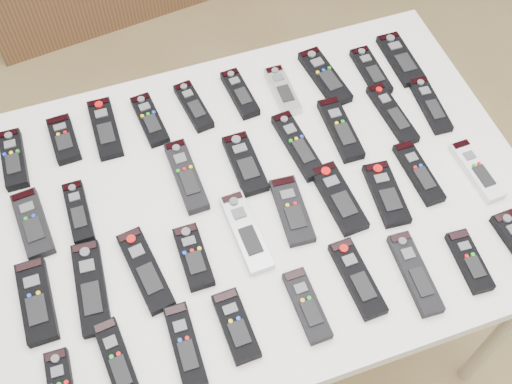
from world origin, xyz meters
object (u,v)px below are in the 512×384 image
object	(u,v)px
remote_5	(240,94)
remote_14	(298,146)
remote_10	(33,224)
remote_15	(340,129)
remote_19	(91,288)
remote_3	(150,120)
remote_31	(236,326)
table	(256,210)
remote_17	(430,105)
remote_21	(193,257)
remote_24	(339,198)
remote_16	(392,114)
remote_23	(292,211)
remote_12	(186,176)
remote_29	(118,362)
remote_25	(386,194)
remote_4	(194,106)
remote_0	(14,159)
remote_35	(469,261)
remote_6	(282,91)
remote_33	(357,278)
remote_34	(415,273)
remote_18	(37,301)
remote_26	(418,173)
remote_27	(477,171)
remote_22	(246,232)
remote_7	(325,77)
remote_1	(64,139)
remote_9	(401,59)
remote_20	(145,270)
remote_2	(105,128)
remote_11	(78,212)

from	to	relation	value
remote_5	remote_14	world-z (taller)	same
remote_10	remote_15	size ratio (longest dim) A/B	0.92
remote_19	remote_3	bearing A→B (deg)	64.33
remote_31	remote_14	bearing A→B (deg)	51.84
table	remote_17	world-z (taller)	remote_17
remote_14	remote_21	world-z (taller)	same
remote_21	remote_24	bearing A→B (deg)	6.19
remote_3	table	bearing A→B (deg)	-64.09
table	remote_16	distance (m)	0.42
remote_3	remote_15	xyz separation A→B (m)	(0.43, -0.18, 0.00)
remote_21	remote_23	distance (m)	0.24
remote_12	remote_29	distance (m)	0.45
remote_25	remote_4	bearing A→B (deg)	136.34
table	remote_0	bearing A→B (deg)	151.19
remote_4	remote_35	xyz separation A→B (m)	(0.43, -0.61, 0.00)
remote_6	remote_19	world-z (taller)	remote_6
remote_3	remote_17	distance (m)	0.70
table	remote_25	bearing A→B (deg)	-18.98
remote_21	remote_15	bearing A→B (deg)	26.91
remote_17	remote_33	xyz separation A→B (m)	(-0.37, -0.37, 0.00)
remote_14	remote_21	distance (m)	0.38
remote_34	remote_0	bearing A→B (deg)	145.55
table	remote_3	bearing A→B (deg)	120.96
remote_17	remote_18	bearing A→B (deg)	-164.47
remote_14	remote_29	distance (m)	0.64
remote_26	remote_27	world-z (taller)	same
remote_18	remote_34	distance (m)	0.79
remote_22	remote_35	xyz separation A→B (m)	(0.43, -0.22, 0.00)
remote_7	remote_19	world-z (taller)	remote_7
remote_17	remote_27	size ratio (longest dim) A/B	1.01
remote_16	remote_33	xyz separation A→B (m)	(-0.26, -0.38, 0.00)
remote_17	remote_22	xyz separation A→B (m)	(-0.55, -0.19, 0.00)
remote_1	remote_6	bearing A→B (deg)	-5.15
remote_10	remote_24	size ratio (longest dim) A/B	0.93
remote_19	remote_22	xyz separation A→B (m)	(0.35, 0.02, -0.00)
remote_18	remote_29	distance (m)	0.22
remote_4	remote_29	world-z (taller)	same
remote_0	remote_9	bearing A→B (deg)	0.51
remote_6	remote_19	xyz separation A→B (m)	(-0.56, -0.38, -0.00)
remote_9	remote_16	world-z (taller)	remote_16
remote_20	remote_23	world-z (taller)	same
remote_33	remote_0	bearing A→B (deg)	137.30
remote_22	remote_31	size ratio (longest dim) A/B	1.33
remote_0	remote_25	xyz separation A→B (m)	(0.79, -0.37, -0.00)
remote_0	remote_2	xyz separation A→B (m)	(0.22, 0.02, -0.00)
remote_20	remote_11	bearing A→B (deg)	111.30
remote_27	remote_9	bearing A→B (deg)	88.99
remote_2	remote_16	bearing A→B (deg)	-14.36
remote_15	remote_31	size ratio (longest dim) A/B	1.23
remote_0	remote_33	xyz separation A→B (m)	(0.64, -0.55, -0.00)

